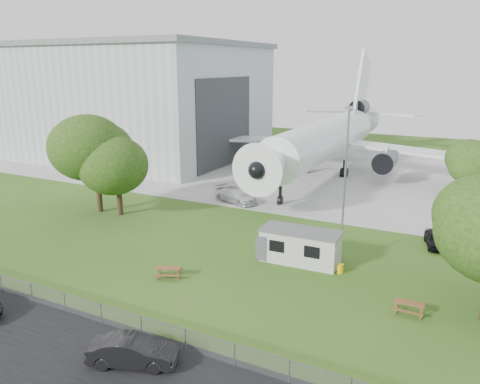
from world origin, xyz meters
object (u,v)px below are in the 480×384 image
at_px(site_cabin, 300,246).
at_px(airliner, 328,137).
at_px(hangar, 127,99).
at_px(picnic_west, 169,277).
at_px(car_centre_sedan, 133,352).
at_px(picnic_east, 408,313).

bearing_deg(site_cabin, airliner, 103.35).
relative_size(hangar, picnic_west, 23.89).
bearing_deg(car_centre_sedan, site_cabin, -32.14).
xyz_separation_m(picnic_west, car_centre_sedan, (4.43, -9.32, 0.75)).
bearing_deg(site_cabin, car_centre_sedan, -100.88).
relative_size(hangar, site_cabin, 6.32).
xyz_separation_m(site_cabin, picnic_west, (-7.57, -7.02, -1.31)).
distance_m(hangar, site_cabin, 54.19).
distance_m(airliner, picnic_east, 39.58).
relative_size(hangar, car_centre_sedan, 9.40).
relative_size(site_cabin, picnic_east, 3.78).
distance_m(airliner, site_cabin, 32.39).
bearing_deg(picnic_west, picnic_east, -13.77).
height_order(airliner, picnic_west, airliner).
height_order(hangar, airliner, hangar).
xyz_separation_m(site_cabin, car_centre_sedan, (-3.14, -16.34, -0.56)).
height_order(site_cabin, picnic_east, site_cabin).
distance_m(hangar, airliner, 36.21).
distance_m(picnic_east, car_centre_sedan, 16.88).
xyz_separation_m(site_cabin, picnic_east, (8.80, -4.44, -1.31)).
height_order(hangar, site_cabin, hangar).
height_order(picnic_west, picnic_east, same).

